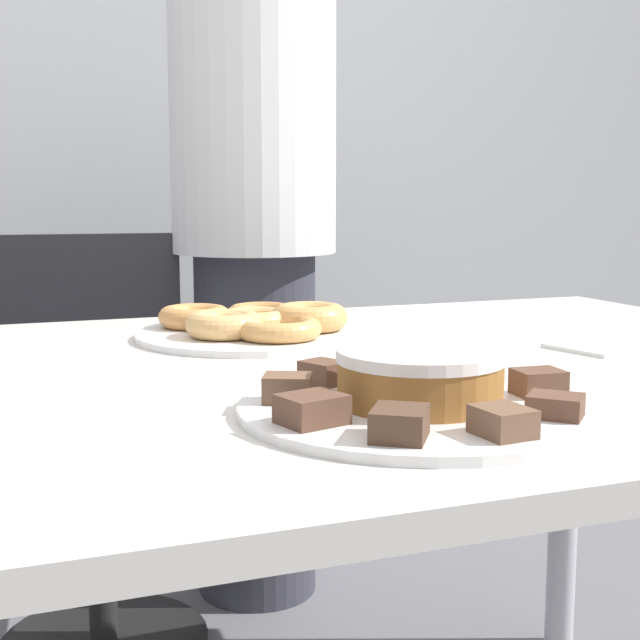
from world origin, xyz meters
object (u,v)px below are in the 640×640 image
object	(u,v)px
person_standing	(254,234)
plate_cake	(420,408)
office_chair_left	(97,453)
frosted_cake	(420,376)
plate_donuts	(255,334)
napkin	(603,346)

from	to	relation	value
person_standing	plate_cake	size ratio (longest dim) A/B	4.55
office_chair_left	frosted_cake	distance (m)	1.20
office_chair_left	plate_donuts	xyz separation A→B (m)	(0.17, -0.62, 0.34)
plate_donuts	frosted_cake	bearing A→B (deg)	-87.90
office_chair_left	plate_cake	bearing A→B (deg)	-74.85
office_chair_left	plate_donuts	distance (m)	0.73
person_standing	plate_donuts	xyz separation A→B (m)	(-0.21, -0.72, -0.12)
plate_cake	napkin	distance (m)	0.48
plate_cake	frosted_cake	size ratio (longest dim) A/B	2.18
office_chair_left	napkin	distance (m)	1.12
frosted_cake	napkin	distance (m)	0.48
person_standing	office_chair_left	distance (m)	0.60
napkin	person_standing	bearing A→B (deg)	102.47
plate_cake	plate_donuts	bearing A→B (deg)	92.10
plate_cake	frosted_cake	world-z (taller)	frosted_cake
plate_donuts	napkin	bearing A→B (deg)	-31.45
person_standing	napkin	distance (m)	1.01
person_standing	frosted_cake	world-z (taller)	person_standing
plate_donuts	office_chair_left	bearing A→B (deg)	105.17
napkin	frosted_cake	bearing A→B (deg)	-149.62
plate_donuts	plate_cake	bearing A→B (deg)	-87.90
office_chair_left	plate_donuts	world-z (taller)	office_chair_left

